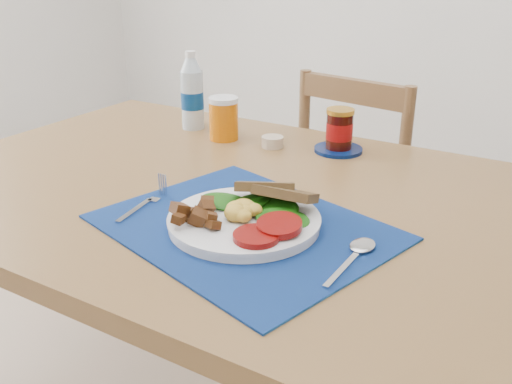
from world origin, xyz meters
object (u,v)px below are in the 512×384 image
breakfast_plate (240,217)px  water_bottle (192,95)px  juice_glass (224,120)px  jam_on_saucer (339,133)px  chair_far (365,177)px

breakfast_plate → water_bottle: (-0.44, 0.45, 0.07)m
juice_glass → breakfast_plate: bearing=-52.9°
water_bottle → jam_on_saucer: bearing=3.0°
juice_glass → jam_on_saucer: jam_on_saucer is taller
chair_far → jam_on_saucer: bearing=107.8°
chair_far → breakfast_plate: chair_far is taller
breakfast_plate → juice_glass: 0.51m
chair_far → jam_on_saucer: (0.06, -0.38, 0.25)m
chair_far → water_bottle: size_ratio=5.11×
juice_glass → water_bottle: bearing=162.9°
breakfast_plate → water_bottle: bearing=115.2°
water_bottle → jam_on_saucer: 0.42m
breakfast_plate → chair_far: bearing=76.4°
breakfast_plate → jam_on_saucer: size_ratio=2.26×
breakfast_plate → jam_on_saucer: 0.47m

